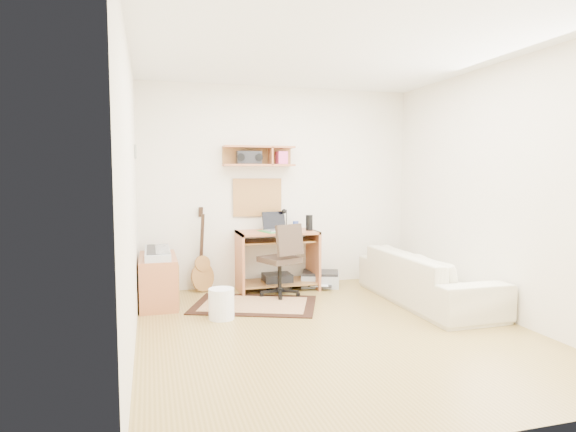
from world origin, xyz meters
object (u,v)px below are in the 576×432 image
object	(u,v)px
desk	(277,260)
printer	(320,280)
task_chair	(280,259)
sofa	(427,269)
cabinet	(158,280)

from	to	relation	value
desk	printer	distance (m)	0.66
task_chair	printer	world-z (taller)	task_chair
task_chair	sofa	world-z (taller)	task_chair
task_chair	sofa	xyz separation A→B (m)	(1.54, -0.74, -0.06)
desk	sofa	world-z (taller)	sofa
cabinet	sofa	distance (m)	3.06
sofa	printer	bearing A→B (deg)	38.84
desk	printer	world-z (taller)	desk
sofa	task_chair	bearing A→B (deg)	64.25
desk	sofa	xyz separation A→B (m)	(1.48, -1.10, 0.01)
printer	sofa	xyz separation A→B (m)	(0.89, -1.11, 0.30)
task_chair	cabinet	distance (m)	1.43
desk	cabinet	bearing A→B (deg)	-167.97
desk	cabinet	size ratio (longest dim) A/B	1.11
cabinet	sofa	xyz separation A→B (m)	(2.96, -0.78, 0.11)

